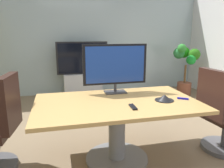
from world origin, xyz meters
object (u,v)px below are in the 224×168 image
at_px(office_chair_right, 221,118).
at_px(wall_display_unit, 83,78).
at_px(tv_monitor, 115,66).
at_px(potted_plant, 186,64).
at_px(remote_control, 133,107).
at_px(conference_table, 117,117).
at_px(conference_phone, 164,98).

distance_m(office_chair_right, wall_display_unit, 3.33).
distance_m(tv_monitor, wall_display_unit, 2.60).
relative_size(office_chair_right, potted_plant, 0.87).
bearing_deg(wall_display_unit, remote_control, -86.51).
relative_size(conference_table, tv_monitor, 2.23).
relative_size(tv_monitor, conference_phone, 3.82).
height_order(potted_plant, remote_control, potted_plant).
distance_m(tv_monitor, remote_control, 0.73).
distance_m(conference_phone, remote_control, 0.47).
height_order(office_chair_right, conference_phone, office_chair_right).
height_order(conference_table, remote_control, remote_control).
height_order(office_chair_right, remote_control, office_chair_right).
bearing_deg(office_chair_right, remote_control, 90.42).
distance_m(potted_plant, conference_phone, 3.15).
bearing_deg(conference_phone, potted_plant, 54.07).
xyz_separation_m(wall_display_unit, remote_control, (0.19, -3.15, 0.31)).
xyz_separation_m(office_chair_right, tv_monitor, (-1.27, 0.50, 0.65)).
relative_size(tv_monitor, remote_control, 4.94).
bearing_deg(potted_plant, office_chair_right, -112.32).
relative_size(office_chair_right, conference_phone, 4.95).
distance_m(conference_table, office_chair_right, 1.35).
bearing_deg(tv_monitor, office_chair_right, -21.74).
bearing_deg(conference_table, wall_display_unit, 91.67).
bearing_deg(conference_phone, conference_table, 169.96).
bearing_deg(potted_plant, tv_monitor, -138.26).
distance_m(conference_table, conference_phone, 0.60).
distance_m(conference_table, wall_display_unit, 2.90).
xyz_separation_m(office_chair_right, potted_plant, (1.06, 2.58, 0.30)).
bearing_deg(potted_plant, conference_table, -134.32).
relative_size(office_chair_right, tv_monitor, 1.30).
height_order(tv_monitor, remote_control, tv_monitor).
xyz_separation_m(wall_display_unit, potted_plant, (2.48, -0.44, 0.31)).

